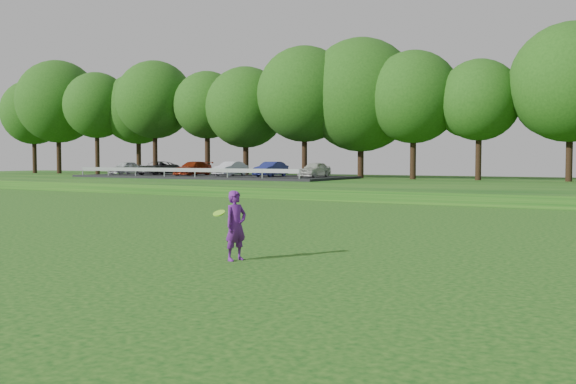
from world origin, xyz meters
The scene contains 6 objects.
ground centered at (0.00, 0.00, 0.00)m, with size 140.00×140.00×0.00m, color #0C3E0F.
berm centered at (0.00, 34.00, 0.30)m, with size 130.00×30.00×0.60m, color #0C3E0F.
walking_path centered at (0.00, 20.00, 0.02)m, with size 130.00×1.60×0.04m, color gray.
treeline centered at (0.00, 38.00, 8.10)m, with size 104.00×7.00×15.00m, color #1C4810, non-canonical shape.
parking_lot centered at (-24.41, 32.82, 1.06)m, with size 24.00×9.00×1.38m.
woman centered at (1.25, 0.38, 0.77)m, with size 0.63×0.73×1.54m.
Camera 1 is at (9.27, -11.14, 2.24)m, focal length 40.00 mm.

